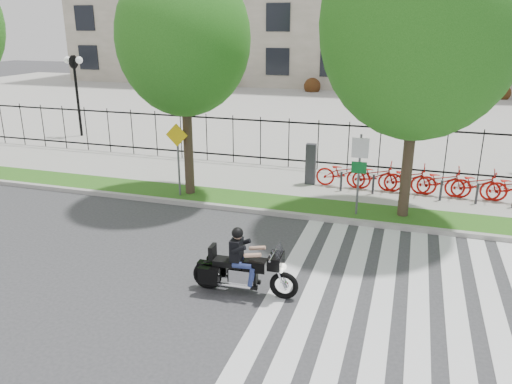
% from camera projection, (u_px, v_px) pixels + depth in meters
% --- Properties ---
extents(ground, '(120.00, 120.00, 0.00)m').
position_uv_depth(ground, '(197.00, 269.00, 12.25)').
color(ground, '#323234').
rests_on(ground, ground).
extents(curb, '(60.00, 0.20, 0.15)m').
position_uv_depth(curb, '(249.00, 210.00, 15.93)').
color(curb, '#9E9B94').
rests_on(curb, ground).
extents(grass_verge, '(60.00, 1.50, 0.15)m').
position_uv_depth(grass_verge, '(257.00, 202.00, 16.70)').
color(grass_verge, '#215A16').
rests_on(grass_verge, ground).
extents(sidewalk, '(60.00, 3.50, 0.15)m').
position_uv_depth(sidewalk, '(277.00, 181.00, 18.96)').
color(sidewalk, '#A7A59C').
rests_on(sidewalk, ground).
extents(plaza, '(80.00, 34.00, 0.10)m').
position_uv_depth(plaza, '(343.00, 110.00, 34.82)').
color(plaza, '#A7A59C').
rests_on(plaza, ground).
extents(crosswalk_stripes, '(5.70, 8.00, 0.01)m').
position_uv_depth(crosswalk_stripes, '(400.00, 300.00, 10.87)').
color(crosswalk_stripes, silver).
rests_on(crosswalk_stripes, ground).
extents(iron_fence, '(30.00, 0.06, 2.00)m').
position_uv_depth(iron_fence, '(289.00, 143.00, 20.20)').
color(iron_fence, black).
rests_on(iron_fence, sidewalk).
extents(lamp_post_left, '(1.06, 0.70, 4.25)m').
position_uv_depth(lamp_post_left, '(75.00, 76.00, 25.50)').
color(lamp_post_left, black).
rests_on(lamp_post_left, ground).
extents(street_tree_1, '(4.27, 4.27, 7.59)m').
position_uv_depth(street_tree_1, '(184.00, 39.00, 15.74)').
color(street_tree_1, '#39271F').
rests_on(street_tree_1, grass_verge).
extents(street_tree_2, '(5.57, 5.57, 8.79)m').
position_uv_depth(street_tree_2, '(421.00, 24.00, 13.56)').
color(street_tree_2, '#39271F').
rests_on(street_tree_2, grass_verge).
extents(bike_share_station, '(10.06, 0.88, 1.50)m').
position_uv_depth(bike_share_station, '(457.00, 183.00, 16.74)').
color(bike_share_station, '#2D2D33').
rests_on(bike_share_station, sidewalk).
extents(sign_pole_regulatory, '(0.50, 0.09, 2.50)m').
position_uv_depth(sign_pole_regulatory, '(359.00, 164.00, 14.89)').
color(sign_pole_regulatory, '#59595B').
rests_on(sign_pole_regulatory, grass_verge).
extents(sign_pole_warning, '(0.78, 0.09, 2.49)m').
position_uv_depth(sign_pole_warning, '(178.00, 150.00, 16.60)').
color(sign_pole_warning, '#59595B').
rests_on(sign_pole_warning, grass_verge).
extents(motorcycle_rider, '(2.44, 0.73, 1.88)m').
position_uv_depth(motorcycle_rider, '(244.00, 268.00, 10.98)').
color(motorcycle_rider, black).
rests_on(motorcycle_rider, ground).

